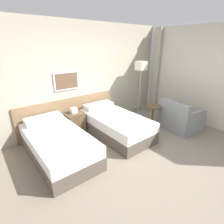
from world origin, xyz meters
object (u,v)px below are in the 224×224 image
object	(u,v)px
armchair	(180,119)
bed_near_window	(115,124)
floor_lamp	(141,70)
nightstand	(75,122)
bed_near_door	(58,144)
side_table	(153,112)

from	to	relation	value
armchair	bed_near_window	bearing A→B (deg)	68.18
floor_lamp	armchair	xyz separation A→B (m)	(0.15, -1.37, -1.18)
nightstand	bed_near_door	bearing A→B (deg)	-136.54
bed_near_window	floor_lamp	world-z (taller)	floor_lamp
floor_lamp	side_table	bearing A→B (deg)	-111.65
bed_near_door	armchair	bearing A→B (deg)	-15.97
bed_near_window	side_table	world-z (taller)	bed_near_window
nightstand	side_table	distance (m)	2.11
side_table	bed_near_door	bearing A→B (deg)	173.15
bed_near_door	side_table	world-z (taller)	bed_near_door
side_table	armchair	xyz separation A→B (m)	(0.47, -0.56, -0.15)
bed_near_window	bed_near_door	bearing A→B (deg)	180.00
bed_near_window	floor_lamp	distance (m)	1.91
bed_near_window	armchair	world-z (taller)	armchair
bed_near_window	side_table	xyz separation A→B (m)	(1.09, -0.31, 0.16)
bed_near_door	side_table	size ratio (longest dim) A/B	3.17
nightstand	side_table	bearing A→B (deg)	-29.08
side_table	armchair	world-z (taller)	armchair
side_table	floor_lamp	bearing A→B (deg)	68.35
bed_near_window	floor_lamp	bearing A→B (deg)	19.57
floor_lamp	bed_near_window	bearing A→B (deg)	-160.43
floor_lamp	side_table	size ratio (longest dim) A/B	2.77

